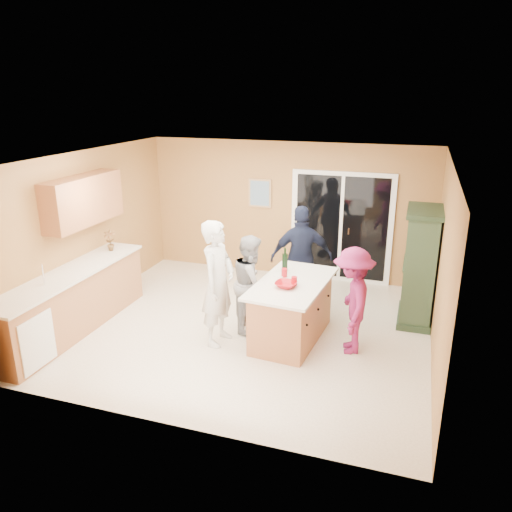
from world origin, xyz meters
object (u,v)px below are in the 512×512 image
(green_hutch, at_px, (419,268))
(woman_white, at_px, (218,283))
(woman_grey, at_px, (252,283))
(woman_navy, at_px, (301,258))
(woman_magenta, at_px, (352,301))
(kitchen_island, at_px, (292,312))

(green_hutch, bearing_deg, woman_white, -148.75)
(woman_grey, distance_m, woman_navy, 1.14)
(woman_white, height_order, woman_navy, woman_white)
(woman_grey, height_order, woman_navy, woman_navy)
(woman_white, distance_m, woman_magenta, 1.88)
(woman_white, xyz_separation_m, woman_magenta, (1.85, 0.34, -0.16))
(kitchen_island, distance_m, woman_magenta, 0.94)
(woman_grey, relative_size, woman_magenta, 0.98)
(woman_white, height_order, woman_grey, woman_white)
(woman_navy, distance_m, woman_magenta, 1.60)
(green_hutch, relative_size, woman_white, 1.00)
(woman_grey, bearing_deg, woman_magenta, -110.70)
(green_hutch, height_order, woman_grey, green_hutch)
(woman_white, height_order, woman_magenta, woman_white)
(woman_navy, xyz_separation_m, woman_magenta, (1.01, -1.23, -0.12))
(woman_white, relative_size, woman_navy, 1.04)
(woman_white, bearing_deg, woman_navy, -23.40)
(kitchen_island, xyz_separation_m, green_hutch, (1.72, 1.21, 0.47))
(kitchen_island, relative_size, green_hutch, 0.98)
(kitchen_island, bearing_deg, green_hutch, 40.16)
(woman_white, relative_size, woman_magenta, 1.21)
(kitchen_island, xyz_separation_m, woman_navy, (-0.13, 1.15, 0.45))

